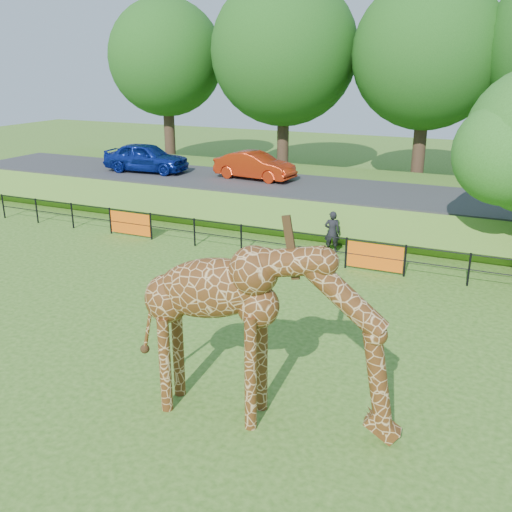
% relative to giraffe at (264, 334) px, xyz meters
% --- Properties ---
extents(ground, '(90.00, 90.00, 0.00)m').
position_rel_giraffe_xyz_m(ground, '(-2.98, 1.22, -1.88)').
color(ground, '#336318').
rests_on(ground, ground).
extents(giraffe, '(5.34, 1.52, 3.76)m').
position_rel_giraffe_xyz_m(giraffe, '(0.00, 0.00, 0.00)').
color(giraffe, '#582F12').
rests_on(giraffe, ground).
extents(perimeter_fence, '(28.07, 0.10, 1.10)m').
position_rel_giraffe_xyz_m(perimeter_fence, '(-2.98, 9.22, -1.33)').
color(perimeter_fence, black).
rests_on(perimeter_fence, ground).
extents(embankment, '(40.00, 9.00, 1.30)m').
position_rel_giraffe_xyz_m(embankment, '(-2.98, 16.72, -1.23)').
color(embankment, '#336318').
rests_on(embankment, ground).
extents(road, '(40.00, 5.00, 0.12)m').
position_rel_giraffe_xyz_m(road, '(-2.98, 15.22, -0.52)').
color(road, '#2A2A2C').
rests_on(road, embankment).
extents(car_blue, '(4.46, 2.12, 1.47)m').
position_rel_giraffe_xyz_m(car_blue, '(-13.19, 15.11, 0.27)').
color(car_blue, '#122996').
rests_on(car_blue, road).
extents(car_red, '(4.05, 1.80, 1.29)m').
position_rel_giraffe_xyz_m(car_red, '(-7.38, 15.68, 0.19)').
color(car_red, red).
rests_on(car_red, road).
extents(visitor, '(0.66, 0.51, 1.59)m').
position_rel_giraffe_xyz_m(visitor, '(-1.93, 10.64, -1.09)').
color(visitor, black).
rests_on(visitor, ground).
extents(bg_tree_line, '(37.30, 8.80, 11.82)m').
position_rel_giraffe_xyz_m(bg_tree_line, '(-1.09, 23.22, 5.31)').
color(bg_tree_line, '#362418').
rests_on(bg_tree_line, ground).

